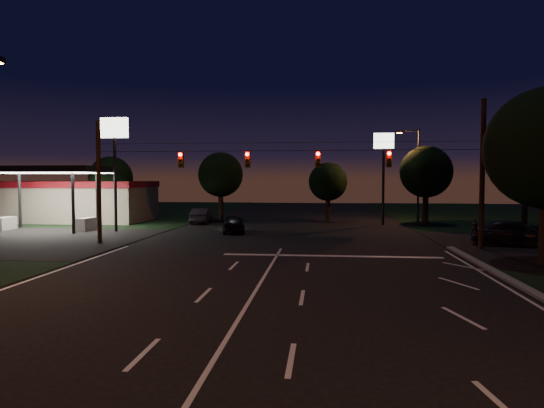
# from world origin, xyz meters

# --- Properties ---
(ground) EXTENTS (140.00, 140.00, 0.00)m
(ground) POSITION_xyz_m (0.00, 0.00, 0.00)
(ground) COLOR black
(ground) RESTS_ON ground
(center_line) EXTENTS (0.14, 40.00, 0.01)m
(center_line) POSITION_xyz_m (0.00, -6.00, 0.01)
(center_line) COLOR silver
(center_line) RESTS_ON ground
(stop_bar) EXTENTS (12.00, 0.50, 0.01)m
(stop_bar) POSITION_xyz_m (3.00, 11.50, 0.01)
(stop_bar) COLOR silver
(stop_bar) RESTS_ON ground
(utility_pole_right) EXTENTS (0.30, 0.30, 9.00)m
(utility_pole_right) POSITION_xyz_m (12.00, 15.00, 0.00)
(utility_pole_right) COLOR black
(utility_pole_right) RESTS_ON ground
(utility_pole_left) EXTENTS (0.28, 0.28, 8.00)m
(utility_pole_left) POSITION_xyz_m (-12.00, 15.00, 0.00)
(utility_pole_left) COLOR black
(utility_pole_left) RESTS_ON ground
(signal_span) EXTENTS (24.00, 0.40, 1.56)m
(signal_span) POSITION_xyz_m (-0.00, 14.96, 5.50)
(signal_span) COLOR black
(signal_span) RESTS_ON ground
(gas_station) EXTENTS (14.20, 16.10, 5.25)m
(gas_station) POSITION_xyz_m (-21.86, 30.39, 2.38)
(gas_station) COLOR gray
(gas_station) RESTS_ON ground
(pole_sign_left_near) EXTENTS (2.20, 0.30, 9.10)m
(pole_sign_left_near) POSITION_xyz_m (-14.00, 22.00, 6.98)
(pole_sign_left_near) COLOR black
(pole_sign_left_near) RESTS_ON ground
(pole_sign_right) EXTENTS (1.80, 0.30, 8.40)m
(pole_sign_right) POSITION_xyz_m (8.00, 30.00, 6.24)
(pole_sign_right) COLOR black
(pole_sign_right) RESTS_ON ground
(street_light_right_far) EXTENTS (2.20, 0.35, 9.00)m
(street_light_right_far) POSITION_xyz_m (11.24, 32.00, 5.24)
(street_light_right_far) COLOR black
(street_light_right_far) RESTS_ON ground
(tree_far_a) EXTENTS (4.20, 4.20, 6.42)m
(tree_far_a) POSITION_xyz_m (-17.98, 30.12, 4.26)
(tree_far_a) COLOR black
(tree_far_a) RESTS_ON ground
(tree_far_b) EXTENTS (4.60, 4.60, 6.98)m
(tree_far_b) POSITION_xyz_m (-7.98, 34.13, 4.61)
(tree_far_b) COLOR black
(tree_far_b) RESTS_ON ground
(tree_far_c) EXTENTS (3.80, 3.80, 5.86)m
(tree_far_c) POSITION_xyz_m (3.02, 33.10, 3.90)
(tree_far_c) COLOR black
(tree_far_c) RESTS_ON ground
(tree_far_d) EXTENTS (4.80, 4.80, 7.30)m
(tree_far_d) POSITION_xyz_m (12.02, 31.13, 4.83)
(tree_far_d) COLOR black
(tree_far_d) RESTS_ON ground
(tree_far_e) EXTENTS (4.00, 4.00, 6.18)m
(tree_far_e) POSITION_xyz_m (20.02, 29.11, 4.11)
(tree_far_e) COLOR black
(tree_far_e) RESTS_ON ground
(car_oncoming_a) EXTENTS (2.56, 4.48, 1.44)m
(car_oncoming_a) POSITION_xyz_m (-4.49, 22.26, 0.72)
(car_oncoming_a) COLOR black
(car_oncoming_a) RESTS_ON ground
(car_oncoming_b) EXTENTS (1.96, 4.55, 1.46)m
(car_oncoming_b) POSITION_xyz_m (-9.00, 29.87, 0.73)
(car_oncoming_b) COLOR black
(car_oncoming_b) RESTS_ON ground
(car_cross) EXTENTS (5.76, 3.49, 1.56)m
(car_cross) POSITION_xyz_m (14.65, 16.59, 0.78)
(car_cross) COLOR black
(car_cross) RESTS_ON ground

